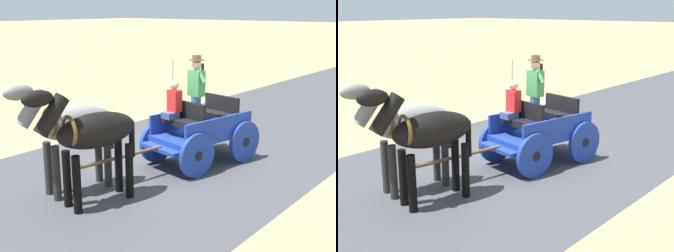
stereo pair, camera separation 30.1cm
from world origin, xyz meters
TOP-DOWN VIEW (x-y plane):
  - ground_plane at (0.00, 0.00)m, footprint 200.00×200.00m
  - road_surface at (0.00, 0.00)m, footprint 6.44×160.00m
  - horse_drawn_carriage at (-0.52, 0.11)m, footprint 1.79×4.51m
  - horse_near_side at (-0.37, 3.15)m, footprint 0.86×2.15m
  - horse_off_side at (0.34, 3.03)m, footprint 0.88×2.15m

SIDE VIEW (x-z plane):
  - ground_plane at x=0.00m, z-range 0.00..0.00m
  - road_surface at x=0.00m, z-range 0.00..0.01m
  - horse_drawn_carriage at x=-0.52m, z-range -0.43..2.07m
  - horse_near_side at x=-0.37m, z-range 0.22..2.43m
  - horse_off_side at x=0.34m, z-range 0.22..2.43m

